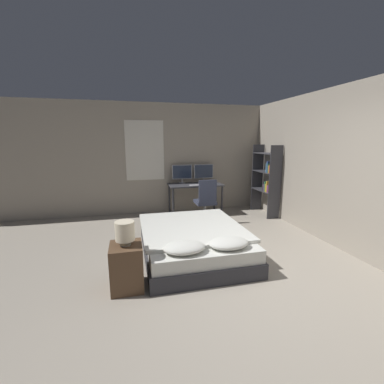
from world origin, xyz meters
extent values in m
plane|color=#9E9384|center=(0.00, 0.00, 0.00)|extent=(20.00, 20.00, 0.00)
cube|color=#9E9384|center=(0.00, 3.85, 1.35)|extent=(12.00, 0.06, 2.70)
cube|color=silver|center=(-1.01, 3.81, 1.56)|extent=(0.92, 0.01, 1.43)
cube|color=black|center=(-1.01, 3.81, 1.56)|extent=(0.84, 0.01, 1.35)
cube|color=#9E9384|center=(2.04, 1.50, 1.35)|extent=(0.06, 12.00, 2.70)
cube|color=#2D2D33|center=(-0.46, 1.17, 0.11)|extent=(1.54, 2.01, 0.22)
cube|color=silver|center=(-0.46, 1.17, 0.31)|extent=(1.48, 1.95, 0.18)
cube|color=silver|center=(-0.46, 1.29, 0.43)|extent=(1.58, 1.69, 0.05)
ellipsoid|color=silver|center=(-0.76, 0.42, 0.47)|extent=(0.55, 0.38, 0.13)
ellipsoid|color=silver|center=(-0.16, 0.42, 0.47)|extent=(0.55, 0.38, 0.13)
cube|color=brown|center=(-1.49, 0.43, 0.28)|extent=(0.39, 0.42, 0.57)
cylinder|color=gray|center=(-1.49, 0.43, 0.58)|extent=(0.13, 0.13, 0.01)
cylinder|color=gray|center=(-1.49, 0.43, 0.61)|extent=(0.02, 0.02, 0.05)
cylinder|color=beige|center=(-1.49, 0.43, 0.75)|extent=(0.23, 0.23, 0.23)
cube|color=#38383D|center=(0.17, 3.44, 0.74)|extent=(1.31, 0.67, 0.03)
cylinder|color=#2D2D33|center=(-0.44, 3.16, 0.36)|extent=(0.05, 0.05, 0.72)
cylinder|color=#2D2D33|center=(0.77, 3.16, 0.36)|extent=(0.05, 0.05, 0.72)
cylinder|color=#2D2D33|center=(-0.44, 3.73, 0.36)|extent=(0.05, 0.05, 0.72)
cylinder|color=#2D2D33|center=(0.77, 3.73, 0.36)|extent=(0.05, 0.05, 0.72)
cylinder|color=#B7B7BC|center=(-0.11, 3.68, 0.76)|extent=(0.16, 0.16, 0.01)
cylinder|color=#B7B7BC|center=(-0.11, 3.68, 0.81)|extent=(0.03, 0.03, 0.09)
cube|color=#B7B7BC|center=(-0.11, 3.68, 1.03)|extent=(0.51, 0.03, 0.36)
cube|color=#232D42|center=(-0.11, 3.66, 1.03)|extent=(0.48, 0.00, 0.33)
cylinder|color=#B7B7BC|center=(0.45, 3.68, 0.76)|extent=(0.16, 0.16, 0.01)
cylinder|color=#B7B7BC|center=(0.45, 3.68, 0.81)|extent=(0.03, 0.03, 0.09)
cube|color=#B7B7BC|center=(0.45, 3.68, 1.03)|extent=(0.51, 0.03, 0.36)
cube|color=#232D42|center=(0.45, 3.66, 1.03)|extent=(0.48, 0.00, 0.33)
cube|color=#B7B7BC|center=(0.17, 3.22, 0.76)|extent=(0.39, 0.13, 0.02)
ellipsoid|color=#B7B7BC|center=(0.45, 3.22, 0.77)|extent=(0.07, 0.05, 0.04)
cylinder|color=black|center=(0.22, 2.78, 0.02)|extent=(0.52, 0.52, 0.04)
cylinder|color=gray|center=(0.22, 2.78, 0.23)|extent=(0.05, 0.05, 0.37)
cube|color=#33384C|center=(0.22, 2.78, 0.45)|extent=(0.44, 0.44, 0.07)
cube|color=#33384C|center=(0.22, 2.59, 0.73)|extent=(0.39, 0.05, 0.49)
cube|color=#333338|center=(1.83, 2.59, 0.85)|extent=(0.31, 0.02, 1.70)
cube|color=#333338|center=(1.83, 3.43, 0.85)|extent=(0.31, 0.02, 1.70)
cube|color=#333338|center=(1.83, 3.01, 0.60)|extent=(0.31, 0.82, 0.02)
cube|color=#333338|center=(1.83, 3.01, 1.06)|extent=(0.31, 0.82, 0.02)
cube|color=#333338|center=(1.83, 3.01, 1.50)|extent=(0.31, 0.82, 0.02)
cube|color=#B2332D|center=(1.83, 2.63, 0.70)|extent=(0.25, 0.04, 0.18)
cube|color=#7A387F|center=(1.83, 2.69, 0.69)|extent=(0.25, 0.04, 0.17)
cube|color=gold|center=(1.83, 2.73, 0.74)|extent=(0.25, 0.04, 0.26)
cube|color=gold|center=(1.83, 2.78, 0.70)|extent=(0.25, 0.03, 0.19)
cube|color=#337042|center=(1.83, 2.83, 0.73)|extent=(0.25, 0.04, 0.24)
cube|color=#7A387F|center=(1.83, 2.86, 0.69)|extent=(0.25, 0.02, 0.17)
cube|color=#28282D|center=(1.83, 2.90, 0.73)|extent=(0.25, 0.03, 0.24)
cube|color=orange|center=(1.83, 2.62, 1.19)|extent=(0.25, 0.02, 0.24)
cube|color=#B2332D|center=(1.83, 2.66, 1.16)|extent=(0.25, 0.03, 0.18)
cube|color=gold|center=(1.83, 2.69, 1.16)|extent=(0.25, 0.02, 0.18)
cube|color=#337042|center=(1.83, 2.72, 1.17)|extent=(0.25, 0.02, 0.21)
cube|color=#2D4784|center=(1.83, 2.76, 1.20)|extent=(0.25, 0.04, 0.27)
cube|color=teal|center=(1.83, 2.81, 1.17)|extent=(0.25, 0.02, 0.21)
camera|label=1|loc=(-1.40, -2.59, 1.82)|focal=24.00mm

